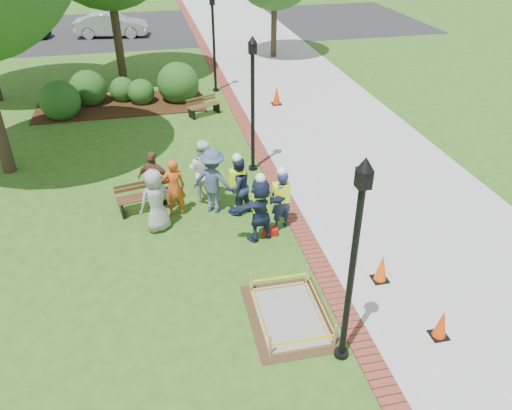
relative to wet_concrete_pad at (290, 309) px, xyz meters
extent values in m
plane|color=#285116|center=(-0.55, 1.79, -0.23)|extent=(100.00, 100.00, 0.00)
cube|color=#9E9E99|center=(4.45, 11.79, -0.22)|extent=(6.00, 60.00, 0.02)
cube|color=maroon|center=(1.20, 11.79, -0.22)|extent=(0.50, 60.00, 0.03)
cube|color=#381E0F|center=(-3.55, 13.79, -0.21)|extent=(7.00, 3.00, 0.05)
cube|color=black|center=(-0.55, 28.79, -0.23)|extent=(36.00, 12.00, 0.01)
cube|color=#47331E|center=(0.00, 0.00, -0.23)|extent=(1.72, 2.32, 0.01)
cube|color=gray|center=(0.00, 0.00, -0.21)|extent=(1.22, 1.81, 0.04)
cube|color=tan|center=(0.00, 0.00, -0.19)|extent=(1.34, 1.93, 0.08)
cube|color=tan|center=(0.00, 0.00, 0.04)|extent=(1.37, 1.96, 0.55)
cube|color=yellow|center=(0.00, 0.00, 0.07)|extent=(1.32, 1.91, 0.06)
cube|color=#57341D|center=(-2.81, 4.99, 0.23)|extent=(1.57, 0.74, 0.04)
cube|color=#57341D|center=(-2.86, 5.23, 0.46)|extent=(1.49, 0.34, 0.24)
cube|color=black|center=(-2.81, 4.99, -0.01)|extent=(1.45, 0.77, 0.44)
cube|color=brown|center=(-0.22, 11.88, 0.18)|extent=(1.40, 0.92, 0.04)
cube|color=brown|center=(-0.31, 12.08, 0.39)|extent=(1.25, 0.59, 0.22)
cube|color=black|center=(-0.22, 11.88, -0.04)|extent=(1.31, 0.92, 0.40)
cube|color=black|center=(2.79, -1.19, -0.21)|extent=(0.35, 0.35, 0.05)
cone|color=red|center=(2.79, -1.19, 0.13)|extent=(0.27, 0.27, 0.64)
cube|color=black|center=(2.37, 0.69, -0.21)|extent=(0.36, 0.36, 0.05)
cone|color=#F85407|center=(2.37, 0.69, 0.15)|extent=(0.29, 0.29, 0.67)
cube|color=black|center=(2.96, 12.43, -0.21)|extent=(0.41, 0.41, 0.05)
cone|color=red|center=(2.96, 12.43, 0.20)|extent=(0.32, 0.32, 0.75)
cube|color=#A5120C|center=(0.34, 3.03, -0.14)|extent=(0.41, 0.25, 0.20)
cylinder|color=black|center=(0.70, -1.21, 1.67)|extent=(0.12, 0.12, 3.80)
cube|color=black|center=(0.70, -1.21, 3.67)|extent=(0.22, 0.22, 0.32)
cone|color=black|center=(0.70, -1.21, 3.92)|extent=(0.28, 0.28, 0.22)
cylinder|color=black|center=(0.70, -1.21, -0.18)|extent=(0.28, 0.28, 0.10)
cylinder|color=black|center=(0.70, 6.79, 1.67)|extent=(0.12, 0.12, 3.80)
cube|color=black|center=(0.70, 6.79, 3.67)|extent=(0.22, 0.22, 0.32)
cone|color=black|center=(0.70, 6.79, 3.92)|extent=(0.28, 0.28, 0.22)
cylinder|color=black|center=(0.70, 6.79, -0.18)|extent=(0.28, 0.28, 0.10)
cylinder|color=black|center=(0.70, 14.79, 1.67)|extent=(0.12, 0.12, 3.80)
cube|color=black|center=(0.70, 14.79, 3.67)|extent=(0.22, 0.22, 0.32)
cylinder|color=black|center=(0.70, 14.79, -0.18)|extent=(0.28, 0.28, 0.10)
cylinder|color=#3D2D1E|center=(-3.46, 17.34, 2.36)|extent=(0.39, 0.39, 5.18)
cylinder|color=#3D2D1E|center=(4.73, 19.87, 1.72)|extent=(0.31, 0.31, 3.91)
sphere|color=#123F14|center=(-5.83, 12.94, -0.23)|extent=(1.60, 1.60, 1.60)
sphere|color=#123F14|center=(-4.84, 14.31, -0.23)|extent=(1.56, 1.56, 1.56)
sphere|color=#123F14|center=(-2.66, 13.89, -0.23)|extent=(1.13, 1.13, 1.13)
sphere|color=#123F14|center=(-1.05, 13.91, -0.23)|extent=(1.79, 1.79, 1.79)
sphere|color=#123F14|center=(-3.43, 14.43, -0.23)|extent=(1.11, 1.11, 1.11)
imported|color=gray|center=(-2.50, 3.97, 0.64)|extent=(0.66, 0.56, 1.76)
imported|color=#BE4816|center=(-1.98, 4.60, 0.61)|extent=(0.56, 0.37, 1.70)
imported|color=white|center=(-1.09, 5.21, 0.71)|extent=(0.71, 0.67, 1.88)
imported|color=brown|center=(-2.47, 5.17, 0.61)|extent=(0.64, 0.56, 1.70)
imported|color=#394764|center=(-0.90, 4.58, 0.70)|extent=(0.71, 0.64, 1.87)
imported|color=#1A2944|center=(0.05, 2.95, 0.64)|extent=(0.63, 0.48, 1.75)
cube|color=#C9FF15|center=(0.05, 2.95, 0.89)|extent=(0.42, 0.26, 0.52)
sphere|color=white|center=(0.05, 2.95, 1.54)|extent=(0.25, 0.25, 0.25)
imported|color=#1C2E4A|center=(0.69, 3.34, 0.60)|extent=(0.61, 0.49, 1.66)
cube|color=#C9FF15|center=(0.69, 3.34, 0.83)|extent=(0.42, 0.26, 0.52)
sphere|color=white|center=(0.69, 3.34, 1.45)|extent=(0.25, 0.25, 0.25)
imported|color=#151A38|center=(-0.28, 4.28, 0.61)|extent=(0.64, 0.56, 1.69)
cube|color=#C9FF15|center=(-0.28, 4.28, 0.85)|extent=(0.42, 0.26, 0.52)
sphere|color=white|center=(-0.28, 4.28, 1.48)|extent=(0.25, 0.25, 0.25)
imported|color=black|center=(-9.89, 27.51, -0.23)|extent=(2.58, 4.74, 1.47)
imported|color=#ACADB1|center=(-4.15, 26.75, -0.23)|extent=(2.81, 5.16, 1.60)
camera|label=1|loc=(-2.38, -7.39, 7.31)|focal=35.00mm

